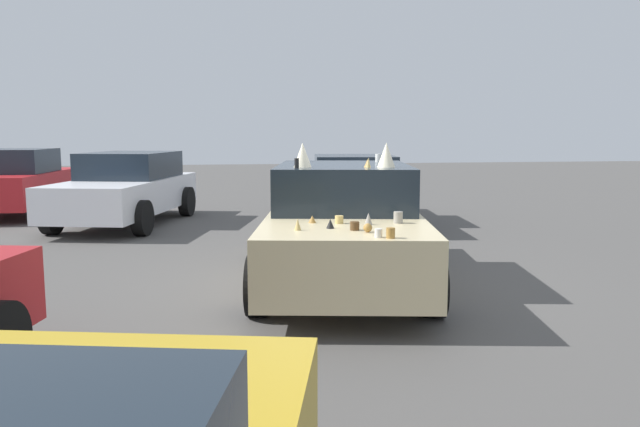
{
  "coord_description": "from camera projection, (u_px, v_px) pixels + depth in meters",
  "views": [
    {
      "loc": [
        -7.58,
        1.56,
        1.91
      ],
      "look_at": [
        0.0,
        0.3,
        0.9
      ],
      "focal_mm": 34.73,
      "sensor_mm": 36.0,
      "label": 1
    }
  ],
  "objects": [
    {
      "name": "parked_sedan_row_back_far",
      "position": [
        16.0,
        182.0,
        14.4
      ],
      "size": [
        4.08,
        2.26,
        1.53
      ],
      "rotation": [
        0.0,
        0.0,
        -0.08
      ],
      "color": "red",
      "rests_on": "ground"
    },
    {
      "name": "parked_sedan_far_left",
      "position": [
        127.0,
        188.0,
        12.93
      ],
      "size": [
        4.77,
        2.77,
        1.49
      ],
      "rotation": [
        0.0,
        0.0,
        2.89
      ],
      "color": "white",
      "rests_on": "ground"
    },
    {
      "name": "parked_sedan_behind_right",
      "position": [
        354.0,
        189.0,
        13.19
      ],
      "size": [
        4.73,
        2.49,
        1.42
      ],
      "rotation": [
        0.0,
        0.0,
        3.01
      ],
      "color": "gray",
      "rests_on": "ground"
    },
    {
      "name": "art_car_decorated",
      "position": [
        343.0,
        224.0,
        7.86
      ],
      "size": [
        4.94,
        2.67,
        1.79
      ],
      "rotation": [
        0.0,
        0.0,
        2.96
      ],
      "color": "beige",
      "rests_on": "ground"
    },
    {
      "name": "ground_plane",
      "position": [
        343.0,
        283.0,
        7.92
      ],
      "size": [
        60.0,
        60.0,
        0.0
      ],
      "primitive_type": "plane",
      "color": "#514F4C"
    }
  ]
}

